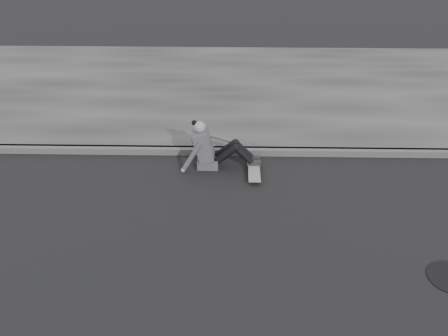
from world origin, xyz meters
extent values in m
plane|color=black|center=(0.00, 0.00, 0.00)|extent=(80.00, 80.00, 0.00)
cube|color=#4F4F4F|center=(0.00, 2.58, 0.06)|extent=(24.00, 0.16, 0.12)
cube|color=#3A3A3A|center=(0.00, 5.60, 0.06)|extent=(24.00, 6.00, 0.12)
cylinder|color=#9A9A95|center=(-1.60, 1.63, 0.03)|extent=(0.03, 0.05, 0.05)
cylinder|color=#9A9A95|center=(-1.45, 1.63, 0.03)|extent=(0.03, 0.05, 0.05)
cylinder|color=#9A9A95|center=(-1.60, 2.15, 0.03)|extent=(0.03, 0.05, 0.05)
cylinder|color=#9A9A95|center=(-1.45, 2.15, 0.03)|extent=(0.03, 0.05, 0.05)
cube|color=#2C2C2F|center=(-1.52, 1.63, 0.06)|extent=(0.16, 0.04, 0.03)
cube|color=#2C2C2F|center=(-1.52, 2.15, 0.06)|extent=(0.16, 0.04, 0.03)
cube|color=gray|center=(-1.52, 1.89, 0.08)|extent=(0.20, 0.78, 0.02)
cube|color=#4A4A4C|center=(-2.32, 2.14, 0.09)|extent=(0.36, 0.34, 0.18)
cube|color=#4A4A4C|center=(-2.39, 2.14, 0.43)|extent=(0.37, 0.40, 0.57)
cube|color=#4A4A4C|center=(-2.52, 2.14, 0.55)|extent=(0.14, 0.30, 0.20)
cylinder|color=#969696|center=(-2.44, 2.14, 0.67)|extent=(0.09, 0.09, 0.08)
sphere|color=#969696|center=(-2.45, 2.14, 0.76)|extent=(0.20, 0.20, 0.20)
sphere|color=black|center=(-2.54, 2.16, 0.83)|extent=(0.09, 0.09, 0.09)
cylinder|color=black|center=(-2.01, 2.05, 0.28)|extent=(0.43, 0.13, 0.39)
cylinder|color=black|center=(-2.01, 2.23, 0.28)|extent=(0.43, 0.13, 0.39)
cylinder|color=black|center=(-1.71, 2.05, 0.28)|extent=(0.35, 0.11, 0.36)
cylinder|color=black|center=(-1.71, 2.23, 0.28)|extent=(0.35, 0.11, 0.36)
sphere|color=black|center=(-1.84, 2.05, 0.42)|extent=(0.13, 0.13, 0.13)
sphere|color=black|center=(-1.84, 2.23, 0.42)|extent=(0.13, 0.13, 0.13)
cube|color=#272727|center=(-1.52, 2.05, 0.12)|extent=(0.24, 0.08, 0.07)
cube|color=#272727|center=(-1.52, 2.23, 0.12)|extent=(0.24, 0.08, 0.07)
cylinder|color=#4A4A4C|center=(-2.59, 1.93, 0.29)|extent=(0.38, 0.08, 0.58)
sphere|color=#969696|center=(-2.74, 1.92, 0.04)|extent=(0.08, 0.08, 0.08)
cylinder|color=#4A4A4C|center=(-2.15, 2.30, 0.49)|extent=(0.48, 0.08, 0.21)
camera|label=1|loc=(-1.88, -5.40, 4.49)|focal=40.00mm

